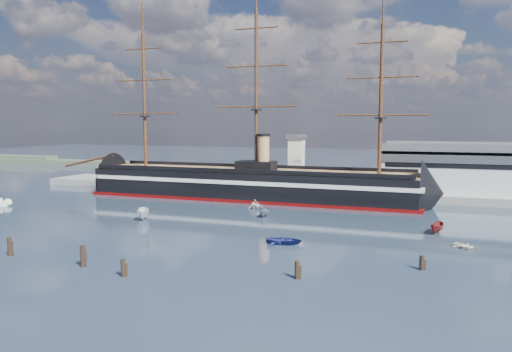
% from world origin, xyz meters
% --- Properties ---
extents(ground, '(600.00, 600.00, 0.00)m').
position_xyz_m(ground, '(0.00, 40.00, 0.00)').
color(ground, '#1B2B38').
rests_on(ground, ground).
extents(quay, '(180.00, 18.00, 2.00)m').
position_xyz_m(quay, '(10.00, 76.00, 0.00)').
color(quay, slate).
rests_on(quay, ground).
extents(warehouse, '(63.00, 21.00, 11.60)m').
position_xyz_m(warehouse, '(58.00, 80.00, 7.98)').
color(warehouse, '#B7BABC').
rests_on(warehouse, ground).
extents(quay_tower, '(5.00, 5.00, 15.00)m').
position_xyz_m(quay_tower, '(3.00, 73.00, 9.75)').
color(quay_tower, silver).
rests_on(quay_tower, ground).
extents(shoreline, '(120.00, 10.00, 4.00)m').
position_xyz_m(shoreline, '(-139.23, 135.00, 1.45)').
color(shoreline, '#3F4C38').
rests_on(shoreline, ground).
extents(warship, '(113.01, 17.68, 53.94)m').
position_xyz_m(warship, '(-8.26, 60.00, 4.04)').
color(warship, black).
rests_on(warship, ground).
extents(motorboat_a, '(7.86, 5.85, 2.98)m').
position_xyz_m(motorboat_a, '(-17.22, 24.84, 0.00)').
color(motorboat_a, white).
rests_on(motorboat_a, ground).
extents(motorboat_b, '(2.04, 3.95, 1.76)m').
position_xyz_m(motorboat_b, '(16.91, 14.20, 0.00)').
color(motorboat_b, navy).
rests_on(motorboat_b, ground).
extents(motorboat_c, '(5.09, 2.12, 2.00)m').
position_xyz_m(motorboat_c, '(5.86, 36.68, 0.00)').
color(motorboat_c, slate).
rests_on(motorboat_c, ground).
extents(motorboat_d, '(7.10, 6.57, 2.48)m').
position_xyz_m(motorboat_d, '(0.45, 45.55, 0.00)').
color(motorboat_d, white).
rests_on(motorboat_d, ground).
extents(motorboat_e, '(2.61, 2.84, 1.29)m').
position_xyz_m(motorboat_e, '(45.45, 21.00, 0.00)').
color(motorboat_e, silver).
rests_on(motorboat_e, ground).
extents(motorboat_f, '(6.37, 3.56, 2.41)m').
position_xyz_m(motorboat_f, '(41.09, 31.70, 0.00)').
color(motorboat_f, maroon).
rests_on(motorboat_f, ground).
extents(piling_near_left, '(0.64, 0.64, 3.53)m').
position_xyz_m(piling_near_left, '(-20.49, -7.11, 0.00)').
color(piling_near_left, black).
rests_on(piling_near_left, ground).
extents(piling_near_mid, '(0.64, 0.64, 3.06)m').
position_xyz_m(piling_near_mid, '(2.06, -10.21, 0.00)').
color(piling_near_mid, black).
rests_on(piling_near_mid, ground).
extents(piling_near_right, '(0.64, 0.64, 3.05)m').
position_xyz_m(piling_near_right, '(23.88, -3.36, 0.00)').
color(piling_near_right, black).
rests_on(piling_near_right, ground).
extents(piling_far_right, '(0.64, 0.64, 2.72)m').
position_xyz_m(piling_far_right, '(39.04, 6.34, 0.00)').
color(piling_far_right, black).
rests_on(piling_far_right, ground).
extents(piling_extra, '(0.64, 0.64, 3.79)m').
position_xyz_m(piling_extra, '(-6.04, -8.23, 0.00)').
color(piling_extra, black).
rests_on(piling_extra, ground).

